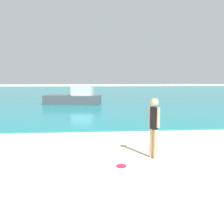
{
  "coord_description": "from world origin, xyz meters",
  "views": [
    {
      "loc": [
        -0.34,
        1.72,
        2.11
      ],
      "look_at": [
        0.39,
        10.4,
        0.91
      ],
      "focal_mm": 38.24,
      "sensor_mm": 36.0,
      "label": 1
    }
  ],
  "objects": [
    {
      "name": "person_standing",
      "position": [
        1.28,
        7.82,
        0.92
      ],
      "size": [
        0.23,
        0.33,
        1.62
      ],
      "rotation": [
        0.0,
        0.0,
        5.27
      ],
      "color": "#DDAD84",
      "rests_on": "ground"
    },
    {
      "name": "boat_near",
      "position": [
        -1.77,
        21.45,
        0.6
      ],
      "size": [
        4.79,
        2.34,
        1.56
      ],
      "rotation": [
        0.0,
        0.0,
        2.94
      ],
      "color": "#4C4C51",
      "rests_on": "water"
    },
    {
      "name": "water",
      "position": [
        0.0,
        41.13,
        0.03
      ],
      "size": [
        160.0,
        60.0,
        0.06
      ],
      "primitive_type": "cube",
      "color": "teal",
      "rests_on": "ground"
    },
    {
      "name": "frisbee",
      "position": [
        0.35,
        7.26,
        0.01
      ],
      "size": [
        0.24,
        0.24,
        0.03
      ],
      "primitive_type": "cylinder",
      "color": "#E51E4C",
      "rests_on": "ground"
    }
  ]
}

